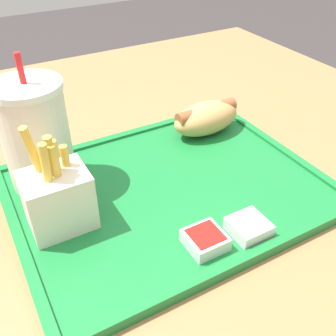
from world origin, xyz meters
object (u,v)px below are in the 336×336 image
soda_cup (36,135)px  fries_carton (58,197)px  sauce_cup_ketchup (205,239)px  hot_dog_far (206,117)px  sauce_cup_mayo (249,227)px

soda_cup → fries_carton: bearing=-92.9°
fries_carton → sauce_cup_ketchup: fries_carton is taller
soda_cup → hot_dog_far: (0.25, -0.00, -0.04)m
sauce_cup_mayo → fries_carton: bearing=146.5°
soda_cup → fries_carton: size_ratio=1.35×
hot_dog_far → sauce_cup_ketchup: bearing=-123.9°
soda_cup → sauce_cup_ketchup: bearing=-59.3°
sauce_cup_ketchup → hot_dog_far: bearing=56.1°
soda_cup → sauce_cup_ketchup: size_ratio=4.21×
hot_dog_far → sauce_cup_ketchup: hot_dog_far is taller
soda_cup → sauce_cup_mayo: soda_cup is taller
hot_dog_far → sauce_cup_mayo: (-0.08, -0.21, -0.02)m
hot_dog_far → sauce_cup_mayo: bearing=-111.3°
sauce_cup_mayo → sauce_cup_ketchup: same height
soda_cup → hot_dog_far: size_ratio=1.50×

